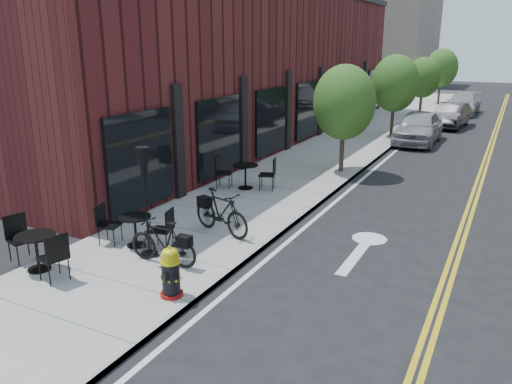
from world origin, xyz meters
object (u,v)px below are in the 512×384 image
Objects in this scene: bicycle_left at (163,242)px; parked_car_c at (462,104)px; parked_car_b at (451,115)px; patio_umbrella at (144,179)px; fire_hydrant at (171,273)px; bistro_set_a at (36,247)px; bicycle_right at (221,212)px; bistro_set_b at (135,227)px; bistro_set_c at (245,173)px; parked_car_a at (418,127)px.

bicycle_left is 28.71m from parked_car_c.
patio_umbrella is at bearing -94.68° from parked_car_b.
fire_hydrant is 0.52× the size of bistro_set_a.
bistro_set_a is (-2.29, -3.48, -0.05)m from bicycle_right.
bicycle_left is at bearing 48.19° from bistro_set_a.
patio_umbrella is 22.55m from parked_car_b.
bistro_set_a is 1.07× the size of bistro_set_b.
patio_umbrella is 0.59× the size of parked_car_b.
bicycle_right is at bearing 123.92° from fire_hydrant.
bicycle_left is 0.92× the size of bistro_set_b.
bistro_set_b is 0.93× the size of bistro_set_c.
parked_car_a reaches higher than bistro_set_a.
bistro_set_c is 5.78m from patio_umbrella.
parked_car_b is at bearing 8.41° from bicycle_right.
bistro_set_a is 0.40× the size of parked_car_c.
patio_umbrella is 0.51× the size of parked_car_c.
parked_car_a reaches higher than parked_car_b.
patio_umbrella is (0.60, -0.28, 1.27)m from bistro_set_b.
bicycle_right is at bearing -94.19° from parked_car_c.
parked_car_b is 6.09m from parked_car_c.
patio_umbrella is at bearing -38.89° from bistro_set_b.
fire_hydrant is at bearing -39.32° from patio_umbrella.
bicycle_left is 0.34× the size of parked_car_c.
parked_car_c is at bearing 172.34° from bicycle_left.
bistro_set_c is 0.80× the size of patio_umbrella.
parked_car_c reaches higher than bistro_set_c.
parked_car_a is at bearing 90.93° from bistro_set_a.
bicycle_left is at bearing -37.29° from bistro_set_b.
bistro_set_c is 17.15m from parked_car_b.
fire_hydrant is 0.60× the size of bicycle_left.
bistro_set_c is 23.10m from parked_car_c.
bistro_set_a is 2.14m from bistro_set_b.
bistro_set_a reaches higher than bicycle_left.
patio_umbrella is at bearing 160.14° from fire_hydrant.
bicycle_left is 0.85× the size of bistro_set_c.
parked_car_b reaches higher than bistro_set_b.
bistro_set_b is (-2.15, 1.55, 0.01)m from fire_hydrant.
bicycle_right is 0.97× the size of bistro_set_a.
parked_car_b is (2.85, 20.39, 0.01)m from bicycle_right.
bicycle_right is 14.84m from parked_car_a.
parked_car_b reaches higher than bicycle_right.
fire_hydrant is at bearing -92.01° from parked_car_c.
parked_car_c is at bearing 67.34° from bistro_set_b.
bistro_set_b is at bearing -96.31° from parked_car_b.
patio_umbrella is (-1.55, 1.27, 1.28)m from fire_hydrant.
bicycle_right reaches higher than bistro_set_b.
bicycle_right is at bearing -97.71° from parked_car_a.
fire_hydrant is at bearing -49.87° from bistro_set_b.
parked_car_b is (3.60, 22.23, -1.18)m from patio_umbrella.
bicycle_left is at bearing -93.16° from parked_car_b.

